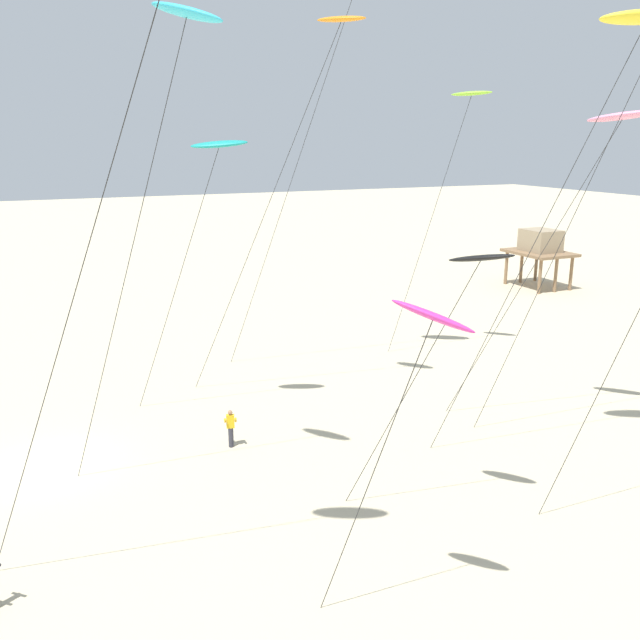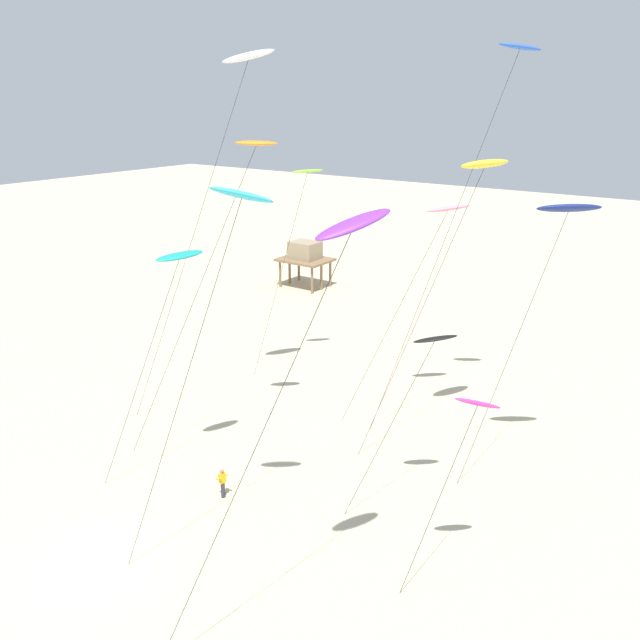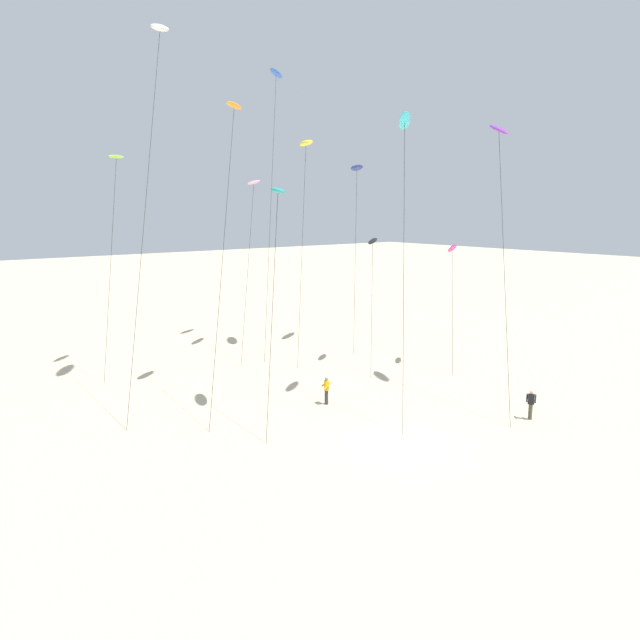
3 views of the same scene
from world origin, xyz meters
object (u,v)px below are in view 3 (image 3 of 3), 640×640
at_px(kite_navy, 357,169).
at_px(kite_flyer_nearest, 531,404).
at_px(kite_cyan, 405,124).
at_px(kite_flyer_middle, 326,390).
at_px(kite_lime, 116,160).
at_px(kite_orange, 234,110).
at_px(kite_purple, 499,132).
at_px(kite_teal, 278,192).
at_px(kite_blue, 276,78).
at_px(kite_pink, 254,184).
at_px(kite_yellow, 306,144).
at_px(kite_magenta, 452,250).
at_px(kite_black, 373,243).
at_px(kite_white, 160,30).

relative_size(kite_navy, kite_flyer_nearest, 9.13).
relative_size(kite_cyan, kite_flyer_middle, 10.13).
distance_m(kite_lime, kite_flyer_nearest, 31.41).
xyz_separation_m(kite_orange, kite_flyer_middle, (2.31, -6.03, -16.45)).
bearing_deg(kite_purple, kite_cyan, 163.34).
distance_m(kite_teal, kite_orange, 7.28).
xyz_separation_m(kite_navy, kite_blue, (-4.87, 4.64, 7.29)).
bearing_deg(kite_pink, kite_blue, 18.93).
xyz_separation_m(kite_teal, kite_yellow, (10.80, 11.73, 4.17)).
height_order(kite_pink, kite_flyer_middle, kite_pink).
bearing_deg(kite_magenta, kite_yellow, 113.45).
xyz_separation_m(kite_black, kite_blue, (-1.08, 10.69, 13.04)).
bearing_deg(kite_lime, kite_flyer_middle, -68.86).
distance_m(kite_black, kite_flyer_nearest, 16.84).
relative_size(kite_blue, kite_magenta, 2.48).
distance_m(kite_magenta, kite_flyer_nearest, 14.09).
bearing_deg(kite_purple, kite_teal, 160.46).
relative_size(kite_lime, kite_pink, 1.09).
bearing_deg(kite_cyan, kite_white, 129.63).
distance_m(kite_teal, kite_cyan, 8.30).
bearing_deg(kite_flyer_middle, kite_lime, 111.14).
bearing_deg(kite_blue, kite_lime, -177.82).
bearing_deg(kite_pink, kite_flyer_middle, -107.48).
distance_m(kite_teal, kite_flyer_nearest, 18.14).
xyz_separation_m(kite_lime, kite_flyer_nearest, (13.31, -24.80, -13.94)).
relative_size(kite_blue, kite_cyan, 1.35).
distance_m(kite_navy, kite_white, 19.56).
relative_size(kite_lime, kite_cyan, 0.90).
bearing_deg(kite_orange, kite_cyan, -52.13).
distance_m(kite_black, kite_flyer_middle, 13.29).
distance_m(kite_navy, kite_flyer_middle, 22.13).
distance_m(kite_lime, kite_teal, 15.56).
distance_m(kite_purple, kite_cyan, 6.51).
xyz_separation_m(kite_lime, kite_purple, (16.30, -19.66, 1.24)).
relative_size(kite_white, kite_flyer_middle, 13.62).
distance_m(kite_teal, kite_blue, 21.20).
xyz_separation_m(kite_navy, kite_white, (-18.04, -2.41, 7.18)).
bearing_deg(kite_black, kite_magenta, -47.36).
height_order(kite_yellow, kite_flyer_middle, kite_yellow).
bearing_deg(kite_teal, kite_yellow, 47.35).
xyz_separation_m(kite_navy, kite_flyer_middle, (-12.68, -11.63, -13.91)).
relative_size(kite_navy, kite_orange, 0.86).
height_order(kite_lime, kite_cyan, kite_cyan).
distance_m(kite_teal, kite_purple, 14.33).
relative_size(kite_lime, kite_orange, 0.86).
bearing_deg(kite_flyer_nearest, kite_yellow, 88.04).
distance_m(kite_teal, kite_yellow, 16.48).
bearing_deg(kite_flyer_middle, kite_purple, -20.97).
relative_size(kite_teal, kite_magenta, 1.39).
xyz_separation_m(kite_orange, kite_magenta, (15.08, -4.68, -8.73)).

